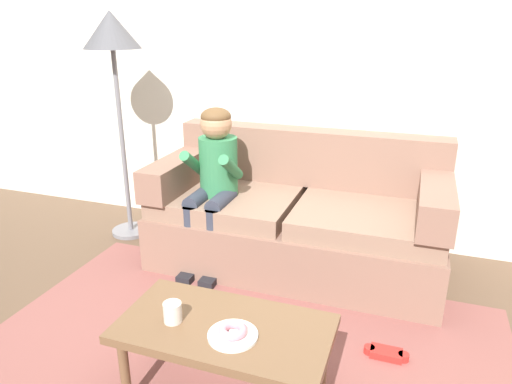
% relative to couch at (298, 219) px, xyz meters
% --- Properties ---
extents(ground, '(10.00, 10.00, 0.00)m').
position_rel_couch_xyz_m(ground, '(-0.03, -0.84, -0.34)').
color(ground, brown).
extents(wall_back, '(8.00, 0.10, 2.80)m').
position_rel_couch_xyz_m(wall_back, '(-0.03, 0.56, 1.06)').
color(wall_back, silver).
rests_on(wall_back, ground).
extents(area_rug, '(2.73, 1.82, 0.01)m').
position_rel_couch_xyz_m(area_rug, '(-0.03, -1.09, -0.33)').
color(area_rug, brown).
rests_on(area_rug, ground).
extents(couch, '(1.94, 0.90, 0.90)m').
position_rel_couch_xyz_m(couch, '(0.00, 0.00, 0.00)').
color(couch, '#846051').
rests_on(couch, ground).
extents(coffee_table, '(0.92, 0.49, 0.40)m').
position_rel_couch_xyz_m(coffee_table, '(0.03, -1.37, 0.02)').
color(coffee_table, brown).
rests_on(coffee_table, ground).
extents(person_child, '(0.34, 0.58, 1.10)m').
position_rel_couch_xyz_m(person_child, '(-0.53, -0.20, 0.34)').
color(person_child, '#337A4C').
rests_on(person_child, ground).
extents(plate, '(0.21, 0.21, 0.01)m').
position_rel_couch_xyz_m(plate, '(0.09, -1.43, 0.08)').
color(plate, white).
rests_on(plate, coffee_table).
extents(donut, '(0.12, 0.12, 0.04)m').
position_rel_couch_xyz_m(donut, '(0.09, -1.43, 0.10)').
color(donut, pink).
rests_on(donut, plate).
extents(mug, '(0.08, 0.08, 0.09)m').
position_rel_couch_xyz_m(mug, '(-0.19, -1.42, 0.11)').
color(mug, silver).
rests_on(mug, coffee_table).
extents(toy_controller, '(0.23, 0.09, 0.05)m').
position_rel_couch_xyz_m(toy_controller, '(0.69, -0.85, -0.31)').
color(toy_controller, red).
rests_on(toy_controller, ground).
extents(floor_lamp, '(0.41, 0.41, 1.70)m').
position_rel_couch_xyz_m(floor_lamp, '(-1.40, 0.03, 1.12)').
color(floor_lamp, slate).
rests_on(floor_lamp, ground).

